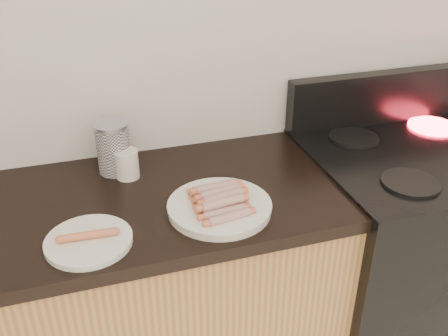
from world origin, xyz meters
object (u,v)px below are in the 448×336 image
object	(u,v)px
stove	(400,256)
main_plate	(220,208)
canister	(113,148)
mug	(127,164)
side_plate	(89,241)

from	to	relation	value
stove	main_plate	world-z (taller)	main_plate
main_plate	canister	xyz separation A→B (m)	(-0.26, 0.33, 0.08)
stove	canister	world-z (taller)	canister
canister	mug	bearing A→B (deg)	-57.07
side_plate	canister	world-z (taller)	canister
main_plate	side_plate	distance (m)	0.37
canister	main_plate	bearing A→B (deg)	-51.97
main_plate	mug	distance (m)	0.36
side_plate	stove	bearing A→B (deg)	8.24
canister	side_plate	bearing A→B (deg)	-106.86
side_plate	canister	distance (m)	0.40
side_plate	mug	xyz separation A→B (m)	(0.15, 0.32, 0.04)
stove	side_plate	size ratio (longest dim) A/B	4.03
stove	main_plate	size ratio (longest dim) A/B	3.09
side_plate	mug	bearing A→B (deg)	65.53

